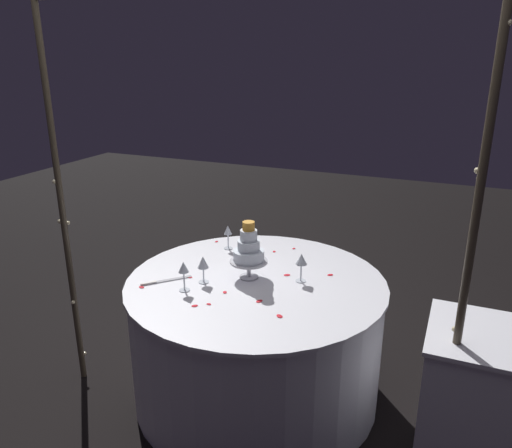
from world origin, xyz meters
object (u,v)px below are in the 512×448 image
Objects in this scene: decorative_arch at (230,164)px; wine_glass_0 at (228,232)px; side_table at (477,407)px; cake_knife at (163,281)px; main_table at (256,337)px; tiered_cake at (249,250)px; wine_glass_2 at (184,269)px; wine_glass_3 at (301,261)px; wine_glass_1 at (203,263)px.

wine_glass_0 is (0.37, -0.69, -0.62)m from decorative_arch.
side_table is 1.74m from cake_knife.
tiered_cake is at bearing -18.67° from main_table.
wine_glass_0 is at bearing -19.45° from side_table.
decorative_arch is 0.69m from wine_glass_2.
tiered_cake is at bearing -150.51° from cake_knife.
wine_glass_3 reaches higher than wine_glass_0.
decorative_arch is 9.88× the size of cake_knife.
main_table is 8.71× the size of wine_glass_2.
wine_glass_2 is at bearing 3.48° from side_table.
wine_glass_1 is 0.70× the size of cake_knife.
wine_glass_3 reaches higher than cake_knife.
side_table is at bearing -176.52° from wine_glass_2.
main_table is 0.57m from wine_glass_3.
main_table is 0.65m from wine_glass_2.
decorative_arch is at bearing 173.34° from wine_glass_2.
wine_glass_2 is (0.05, 0.13, 0.01)m from wine_glass_1.
main_table is 0.58m from wine_glass_1.
decorative_arch reaches higher than main_table.
wine_glass_3 is (0.98, -0.27, 0.48)m from side_table.
wine_glass_3 is at bearing -159.19° from main_table.
wine_glass_2 reaches higher than wine_glass_1.
main_table is at bearing -155.01° from cake_knife.
wine_glass_3 is at bearing -165.97° from tiered_cake.
cake_knife is (0.17, -0.05, -0.13)m from wine_glass_2.
wine_glass_2 reaches higher than main_table.
wine_glass_3 is at bearing -155.24° from wine_glass_1.
tiered_cake is at bearing -142.96° from wine_glass_1.
tiered_cake reaches higher than wine_glass_2.
decorative_arch is 1.52× the size of main_table.
wine_glass_2 is at bearing 70.56° from wine_glass_1.
wine_glass_1 is 0.14m from wine_glass_2.
decorative_arch is at bearing 6.05° from side_table.
decorative_arch is 0.66m from tiered_cake.
decorative_arch is 0.88m from cake_knife.
side_table is 1.75m from wine_glass_0.
side_table is 1.56m from wine_glass_1.
decorative_arch is 1.65m from side_table.
main_table is (0.00, -0.31, -1.12)m from decorative_arch.
wine_glass_0 reaches higher than cake_knife.
cake_knife is at bearing -9.95° from decorative_arch.
side_table is 4.91× the size of wine_glass_1.
decorative_arch is at bearing 170.05° from cake_knife.
main_table is 0.72m from wine_glass_0.
wine_glass_0 is at bearing -49.30° from tiered_cake.
cake_knife is (0.48, 0.22, 0.38)m from main_table.
wine_glass_3 is 0.80m from cake_knife.
wine_glass_2 is (-0.05, 0.65, 0.01)m from wine_glass_0.
main_table is 4.36× the size of tiered_cake.
wine_glass_2 is at bearing 94.77° from wine_glass_0.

